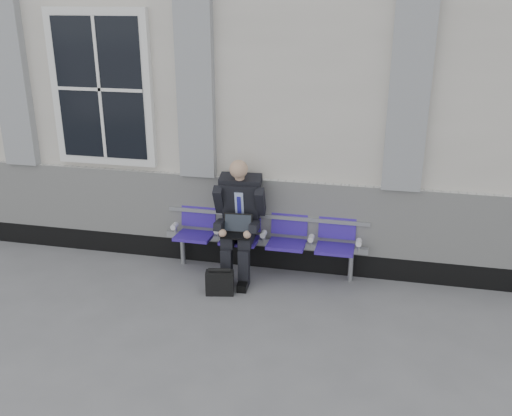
# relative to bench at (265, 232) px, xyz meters

# --- Properties ---
(ground) EXTENTS (70.00, 70.00, 0.00)m
(ground) POSITION_rel_bench_xyz_m (-2.49, -1.32, -0.55)
(ground) COLOR slate
(ground) RESTS_ON ground
(station_building) EXTENTS (14.40, 4.40, 4.49)m
(station_building) POSITION_rel_bench_xyz_m (-2.50, 2.15, 1.67)
(station_building) COLOR silver
(station_building) RESTS_ON ground
(bench) EXTENTS (2.60, 0.47, 0.91)m
(bench) POSITION_rel_bench_xyz_m (0.00, 0.00, 0.00)
(bench) COLOR #9EA0A3
(bench) RESTS_ON ground
(businessman) EXTENTS (0.64, 0.86, 1.51)m
(businessman) POSITION_rel_bench_xyz_m (-0.29, -0.14, 0.26)
(businessman) COLOR black
(businessman) RESTS_ON ground
(briefcase) EXTENTS (0.35, 0.20, 0.34)m
(briefcase) POSITION_rel_bench_xyz_m (-0.39, -0.71, -0.40)
(briefcase) COLOR black
(briefcase) RESTS_ON ground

